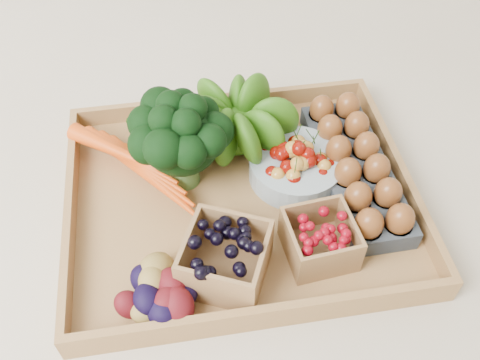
{
  "coord_description": "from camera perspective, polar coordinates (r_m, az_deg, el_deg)",
  "views": [
    {
      "loc": [
        -0.09,
        -0.54,
        0.7
      ],
      "look_at": [
        0.0,
        0.0,
        0.06
      ],
      "focal_mm": 40.0,
      "sensor_mm": 36.0,
      "label": 1
    }
  ],
  "objects": [
    {
      "name": "egg_carton",
      "position": [
        0.91,
        12.08,
        0.85
      ],
      "size": [
        0.11,
        0.31,
        0.04
      ],
      "primitive_type": "cube",
      "rotation": [
        0.0,
        0.0,
        0.01
      ],
      "color": "#323840",
      "rests_on": "tray"
    },
    {
      "name": "carrots",
      "position": [
        0.9,
        -10.49,
        1.4
      ],
      "size": [
        0.21,
        0.15,
        0.05
      ],
      "primitive_type": null,
      "color": "#E44B0E",
      "rests_on": "tray"
    },
    {
      "name": "lettuce",
      "position": [
        0.91,
        -0.44,
        6.54
      ],
      "size": [
        0.13,
        0.13,
        0.13
      ],
      "primitive_type": "sphere",
      "color": "#23580D",
      "rests_on": "tray"
    },
    {
      "name": "punnet_blackberry",
      "position": [
        0.76,
        -1.56,
        -8.34
      ],
      "size": [
        0.15,
        0.15,
        0.08
      ],
      "primitive_type": "cube",
      "rotation": [
        0.0,
        0.0,
        -0.43
      ],
      "color": "black",
      "rests_on": "tray"
    },
    {
      "name": "cherry_bowl",
      "position": [
        0.9,
        5.97,
        1.38
      ],
      "size": [
        0.16,
        0.16,
        0.04
      ],
      "primitive_type": "cylinder",
      "color": "#8C9EA5",
      "rests_on": "tray"
    },
    {
      "name": "broccoli",
      "position": [
        0.86,
        -6.11,
        2.72
      ],
      "size": [
        0.16,
        0.16,
        0.12
      ],
      "primitive_type": null,
      "color": "black",
      "rests_on": "tray"
    },
    {
      "name": "punnet_raspberry",
      "position": [
        0.8,
        8.51,
        -6.24
      ],
      "size": [
        0.11,
        0.11,
        0.07
      ],
      "primitive_type": "cube",
      "rotation": [
        0.0,
        0.0,
        0.09
      ],
      "color": "maroon",
      "rests_on": "tray"
    },
    {
      "name": "tray",
      "position": [
        0.88,
        0.0,
        -2.23
      ],
      "size": [
        0.55,
        0.45,
        0.01
      ],
      "primitive_type": "cube",
      "color": "#A57845",
      "rests_on": "ground"
    },
    {
      "name": "potatoes",
      "position": [
        0.75,
        -8.57,
        -11.54
      ],
      "size": [
        0.12,
        0.12,
        0.07
      ],
      "primitive_type": null,
      "color": "#440B10",
      "rests_on": "tray"
    },
    {
      "name": "ground",
      "position": [
        0.89,
        0.0,
        -2.53
      ],
      "size": [
        4.0,
        4.0,
        0.0
      ],
      "primitive_type": "plane",
      "color": "beige",
      "rests_on": "ground"
    }
  ]
}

